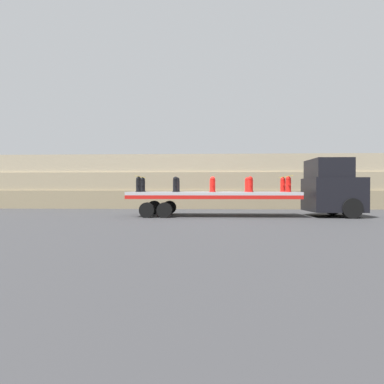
# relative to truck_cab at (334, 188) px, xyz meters

# --- Properties ---
(ground_plane) EXTENTS (120.00, 120.00, 0.00)m
(ground_plane) POSITION_rel_truck_cab_xyz_m (-6.80, 0.00, -1.58)
(ground_plane) COLOR #38383A
(rock_cliff) EXTENTS (60.00, 3.30, 4.27)m
(rock_cliff) POSITION_rel_truck_cab_xyz_m (-6.80, 7.47, 0.56)
(rock_cliff) COLOR gray
(rock_cliff) RESTS_ON ground_plane
(truck_cab) EXTENTS (2.76, 2.67, 3.21)m
(truck_cab) POSITION_rel_truck_cab_xyz_m (0.00, 0.00, 0.00)
(truck_cab) COLOR black
(truck_cab) RESTS_ON ground_plane
(flatbed_trailer) EXTENTS (9.46, 2.64, 1.38)m
(flatbed_trailer) POSITION_rel_truck_cab_xyz_m (-7.27, 0.00, -0.43)
(flatbed_trailer) COLOR #B2B2B7
(flatbed_trailer) RESTS_ON ground_plane
(fire_hydrant_black_near_0) EXTENTS (0.36, 0.59, 0.86)m
(fire_hydrant_black_near_0) POSITION_rel_truck_cab_xyz_m (-10.93, -0.56, 0.21)
(fire_hydrant_black_near_0) COLOR black
(fire_hydrant_black_near_0) RESTS_ON flatbed_trailer
(fire_hydrant_black_far_0) EXTENTS (0.36, 0.59, 0.86)m
(fire_hydrant_black_far_0) POSITION_rel_truck_cab_xyz_m (-10.93, 0.56, 0.21)
(fire_hydrant_black_far_0) COLOR black
(fire_hydrant_black_far_0) RESTS_ON flatbed_trailer
(fire_hydrant_black_near_1) EXTENTS (0.36, 0.59, 0.86)m
(fire_hydrant_black_near_1) POSITION_rel_truck_cab_xyz_m (-8.87, -0.56, 0.21)
(fire_hydrant_black_near_1) COLOR black
(fire_hydrant_black_near_1) RESTS_ON flatbed_trailer
(fire_hydrant_black_far_1) EXTENTS (0.36, 0.59, 0.86)m
(fire_hydrant_black_far_1) POSITION_rel_truck_cab_xyz_m (-8.87, 0.56, 0.21)
(fire_hydrant_black_far_1) COLOR black
(fire_hydrant_black_far_1) RESTS_ON flatbed_trailer
(fire_hydrant_red_near_2) EXTENTS (0.36, 0.59, 0.86)m
(fire_hydrant_red_near_2) POSITION_rel_truck_cab_xyz_m (-6.80, -0.56, 0.21)
(fire_hydrant_red_near_2) COLOR red
(fire_hydrant_red_near_2) RESTS_ON flatbed_trailer
(fire_hydrant_red_far_2) EXTENTS (0.36, 0.59, 0.86)m
(fire_hydrant_red_far_2) POSITION_rel_truck_cab_xyz_m (-6.80, 0.56, 0.21)
(fire_hydrant_red_far_2) COLOR red
(fire_hydrant_red_far_2) RESTS_ON flatbed_trailer
(fire_hydrant_red_near_3) EXTENTS (0.36, 0.59, 0.86)m
(fire_hydrant_red_near_3) POSITION_rel_truck_cab_xyz_m (-4.74, -0.56, 0.21)
(fire_hydrant_red_near_3) COLOR red
(fire_hydrant_red_near_3) RESTS_ON flatbed_trailer
(fire_hydrant_red_far_3) EXTENTS (0.36, 0.59, 0.86)m
(fire_hydrant_red_far_3) POSITION_rel_truck_cab_xyz_m (-4.74, 0.56, 0.21)
(fire_hydrant_red_far_3) COLOR red
(fire_hydrant_red_far_3) RESTS_ON flatbed_trailer
(fire_hydrant_red_near_4) EXTENTS (0.36, 0.59, 0.86)m
(fire_hydrant_red_near_4) POSITION_rel_truck_cab_xyz_m (-2.67, -0.56, 0.21)
(fire_hydrant_red_near_4) COLOR red
(fire_hydrant_red_near_4) RESTS_ON flatbed_trailer
(fire_hydrant_red_far_4) EXTENTS (0.36, 0.59, 0.86)m
(fire_hydrant_red_far_4) POSITION_rel_truck_cab_xyz_m (-2.67, 0.56, 0.21)
(fire_hydrant_red_far_4) COLOR red
(fire_hydrant_red_far_4) RESTS_ON flatbed_trailer
(cargo_strap_rear) EXTENTS (0.05, 2.75, 0.01)m
(cargo_strap_rear) POSITION_rel_truck_cab_xyz_m (-10.93, 0.00, 0.66)
(cargo_strap_rear) COLOR yellow
(cargo_strap_rear) RESTS_ON fire_hydrant_black_near_0
(cargo_strap_middle) EXTENTS (0.05, 2.75, 0.01)m
(cargo_strap_middle) POSITION_rel_truck_cab_xyz_m (-2.67, 0.00, 0.66)
(cargo_strap_middle) COLOR yellow
(cargo_strap_middle) RESTS_ON fire_hydrant_red_near_4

